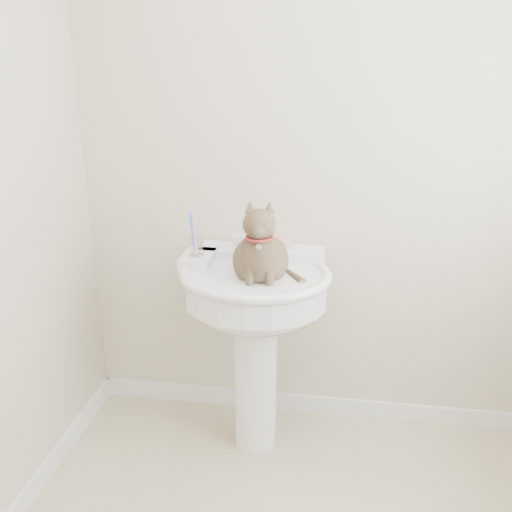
% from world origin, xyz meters
% --- Properties ---
extents(wall_back, '(2.20, 0.00, 2.50)m').
position_xyz_m(wall_back, '(0.00, 1.10, 1.25)').
color(wall_back, beige).
rests_on(wall_back, ground).
extents(baseboard_back, '(2.20, 0.02, 0.09)m').
position_xyz_m(baseboard_back, '(0.00, 1.09, 0.04)').
color(baseboard_back, white).
rests_on(baseboard_back, floor).
extents(pedestal_sink, '(0.64, 0.63, 0.88)m').
position_xyz_m(pedestal_sink, '(-0.26, 0.81, 0.69)').
color(pedestal_sink, white).
rests_on(pedestal_sink, floor).
extents(faucet, '(0.28, 0.12, 0.14)m').
position_xyz_m(faucet, '(-0.26, 0.97, 0.93)').
color(faucet, silver).
rests_on(faucet, pedestal_sink).
extents(soap_bar, '(0.10, 0.08, 0.03)m').
position_xyz_m(soap_bar, '(-0.19, 1.06, 0.90)').
color(soap_bar, orange).
rests_on(soap_bar, pedestal_sink).
extents(toothbrush_cup, '(0.07, 0.07, 0.18)m').
position_xyz_m(toothbrush_cup, '(-0.52, 0.86, 0.93)').
color(toothbrush_cup, silver).
rests_on(toothbrush_cup, pedestal_sink).
extents(cat, '(0.25, 0.31, 0.46)m').
position_xyz_m(cat, '(-0.23, 0.76, 0.94)').
color(cat, brown).
rests_on(cat, pedestal_sink).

